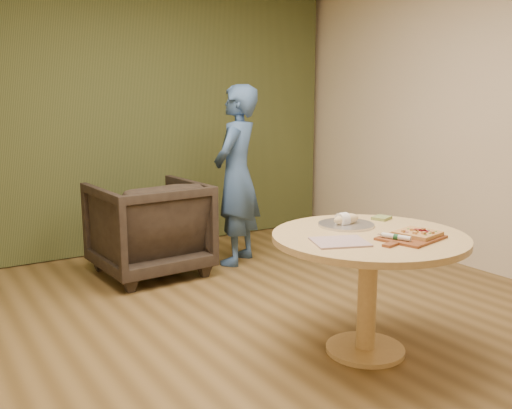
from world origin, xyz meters
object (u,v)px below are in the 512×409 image
Objects in this scene: pizza_paddle at (410,238)px; armchair at (149,223)px; pedestal_table at (369,257)px; cutlery_roll at (396,237)px; flatbread_pizza at (418,233)px; person_standing at (237,176)px; bread_roll at (345,219)px; serving_tray at (346,225)px.

pizza_paddle is 0.51× the size of armchair.
pedestal_table is at bearing 100.59° from armchair.
cutlery_roll is 0.21× the size of armchair.
pizza_paddle is 0.07m from flatbread_pizza.
pedestal_table is 6.06× the size of cutlery_roll.
person_standing reaches higher than cutlery_roll.
flatbread_pizza is 1.36× the size of bread_roll.
pedestal_table is 2.48× the size of pizza_paddle.
armchair reaches higher than pedestal_table.
bread_roll is 2.07m from armchair.
bread_roll reaches higher than serving_tray.
flatbread_pizza reaches higher than cutlery_roll.
armchair is at bearing 80.80° from cutlery_roll.
armchair is at bearing 91.96° from pizza_paddle.
pedestal_table is at bearing 130.52° from flatbread_pizza.
cutlery_roll is at bearing 167.20° from pizza_paddle.
armchair is 0.92m from person_standing.
pedestal_table is 0.31m from bread_roll.
pizza_paddle is 0.12m from cutlery_roll.
cutlery_roll is 0.54× the size of serving_tray.
person_standing reaches higher than pizza_paddle.
bread_roll reaches higher than cutlery_roll.
armchair reaches higher than serving_tray.
serving_tray is at bearing 0.00° from bread_roll.
person_standing is at bearing 81.53° from pedestal_table.
armchair is at bearing -45.25° from person_standing.
pizza_paddle is 2.53m from armchair.
armchair is (-0.55, 1.96, -0.33)m from bread_roll.
armchair is at bearing 105.67° from bread_roll.
cutlery_roll is (-0.00, -0.21, 0.17)m from pedestal_table.
pizza_paddle is 1.32× the size of serving_tray.
flatbread_pizza is at bearing -71.25° from bread_roll.
bread_roll is at bearing 88.22° from pizza_paddle.
serving_tray reaches higher than pedestal_table.
person_standing is (0.20, 2.31, 0.08)m from pizza_paddle.
bread_roll is at bearing 180.00° from serving_tray.
flatbread_pizza is at bearing 103.47° from armchair.
person_standing reaches higher than flatbread_pizza.
bread_roll is (-0.16, 0.46, 0.02)m from flatbread_pizza.
cutlery_roll is at bearing -94.12° from serving_tray.
person_standing is at bearing 169.63° from armchair.
pizza_paddle is 2.44× the size of bread_roll.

